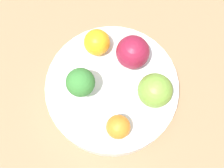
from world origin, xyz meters
The scene contains 8 objects.
ground_plane centered at (0.00, 0.00, 0.00)m, with size 6.00×6.00×0.00m, color gray.
table_surface centered at (0.00, 0.00, 0.01)m, with size 1.20×1.20×0.02m.
bowl centered at (0.00, 0.00, 0.04)m, with size 0.23×0.23×0.04m.
broccoli centered at (-0.01, -0.05, 0.10)m, with size 0.05×0.05×0.06m.
apple_red centered at (-0.04, 0.05, 0.09)m, with size 0.06×0.06×0.06m.
apple_green centered at (0.03, 0.06, 0.09)m, with size 0.06×0.06×0.06m.
orange_front centered at (0.07, -0.01, 0.08)m, with size 0.04×0.04×0.04m.
orange_back centered at (-0.08, -0.01, 0.09)m, with size 0.05×0.05×0.05m.
Camera 1 is at (0.16, -0.04, 0.57)m, focal length 50.00 mm.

